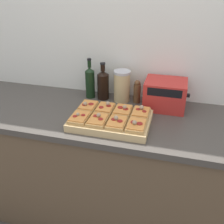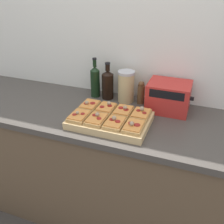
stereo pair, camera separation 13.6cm
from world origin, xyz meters
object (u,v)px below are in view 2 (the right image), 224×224
Objects in this scene: olive_oil_bottle at (95,81)px; grain_jar_tall at (126,86)px; toaster_oven at (169,97)px; cutting_board at (110,120)px; pepper_mill at (141,93)px; wine_bottle at (108,84)px.

grain_jar_tall is at bearing -0.00° from olive_oil_bottle.
toaster_oven is at bearing -3.45° from olive_oil_bottle.
cutting_board is 0.35m from pepper_mill.
cutting_board is at bearing -88.32° from grain_jar_tall.
cutting_board is 2.13× the size of grain_jar_tall.
olive_oil_bottle is 0.34m from pepper_mill.
cutting_board is 2.87× the size of pepper_mill.
wine_bottle reaches higher than pepper_mill.
olive_oil_bottle is (-0.24, 0.34, 0.10)m from cutting_board.
toaster_oven is at bearing -4.21° from wine_bottle.
pepper_mill is at bearing 73.68° from cutting_board.
wine_bottle is 0.14m from grain_jar_tall.
toaster_oven is at bearing 46.12° from cutting_board.
olive_oil_bottle reaches higher than cutting_board.
toaster_oven reaches higher than cutting_board.
olive_oil_bottle is 1.31× the size of grain_jar_tall.
olive_oil_bottle is 0.99× the size of toaster_oven.
olive_oil_bottle reaches higher than wine_bottle.
grain_jar_tall reaches higher than pepper_mill.
toaster_oven is at bearing -9.46° from pepper_mill.
grain_jar_tall is (-0.01, 0.34, 0.09)m from cutting_board.
wine_bottle is (-0.15, 0.34, 0.09)m from cutting_board.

